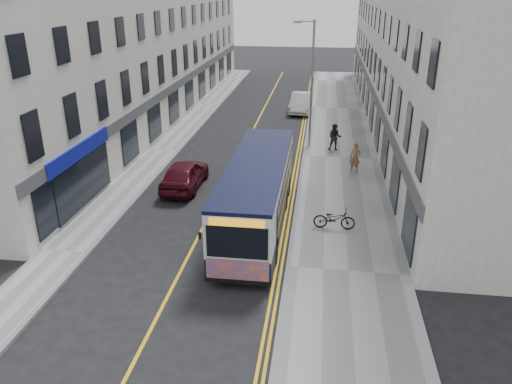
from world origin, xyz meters
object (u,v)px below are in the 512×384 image
(pedestrian_far, at_px, (335,137))
(streetlamp, at_px, (311,81))
(car_maroon, at_px, (185,174))
(bicycle, at_px, (334,219))
(pedestrian_near, at_px, (355,158))
(car_white, at_px, (301,102))
(city_bus, at_px, (257,191))

(pedestrian_far, bearing_deg, streetlamp, 165.24)
(streetlamp, height_order, pedestrian_far, streetlamp)
(car_maroon, bearing_deg, bicycle, 153.53)
(pedestrian_near, relative_size, car_maroon, 0.38)
(pedestrian_far, height_order, car_white, pedestrian_far)
(streetlamp, distance_m, pedestrian_far, 3.86)
(car_white, bearing_deg, bicycle, -80.82)
(streetlamp, height_order, car_maroon, streetlamp)
(streetlamp, height_order, pedestrian_near, streetlamp)
(pedestrian_near, height_order, car_maroon, pedestrian_near)
(city_bus, distance_m, pedestrian_near, 8.59)
(city_bus, height_order, bicycle, city_bus)
(streetlamp, height_order, bicycle, streetlamp)
(pedestrian_far, xyz_separation_m, car_white, (-2.66, 10.62, -0.21))
(city_bus, height_order, car_maroon, city_bus)
(pedestrian_far, bearing_deg, car_white, 110.74)
(bicycle, xyz_separation_m, pedestrian_near, (1.21, 7.31, 0.38))
(car_white, distance_m, car_maroon, 18.48)
(pedestrian_far, height_order, car_maroon, pedestrian_far)
(pedestrian_far, relative_size, car_maroon, 0.39)
(pedestrian_near, xyz_separation_m, pedestrian_far, (-1.09, 3.83, 0.01))
(pedestrian_near, bearing_deg, city_bus, -104.28)
(city_bus, bearing_deg, pedestrian_near, 57.55)
(streetlamp, distance_m, car_maroon, 10.57)
(car_white, bearing_deg, pedestrian_far, -73.39)
(car_white, bearing_deg, city_bus, -89.70)
(city_bus, relative_size, bicycle, 5.79)
(car_maroon, bearing_deg, car_white, -105.36)
(streetlamp, bearing_deg, pedestrian_far, -21.43)
(city_bus, distance_m, bicycle, 3.54)
(streetlamp, bearing_deg, car_white, 95.56)
(bicycle, bearing_deg, streetlamp, 8.76)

